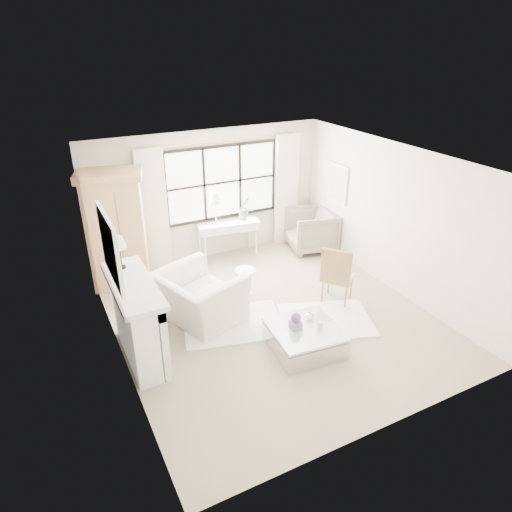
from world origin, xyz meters
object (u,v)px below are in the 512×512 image
object	(u,v)px
console_table	(228,239)
coffee_table	(304,339)
armoire	(117,230)
club_armchair	(199,297)

from	to	relation	value
console_table	coffee_table	distance (m)	3.51
armoire	club_armchair	world-z (taller)	armoire
coffee_table	club_armchair	bearing A→B (deg)	132.66
armoire	console_table	world-z (taller)	armoire
armoire	club_armchair	xyz separation A→B (m)	(0.89, -1.80, -0.71)
console_table	club_armchair	world-z (taller)	club_armchair
console_table	club_armchair	xyz separation A→B (m)	(-1.42, -2.01, 0.03)
club_armchair	coffee_table	world-z (taller)	club_armchair
armoire	console_table	bearing A→B (deg)	21.11
club_armchair	armoire	bearing A→B (deg)	7.13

